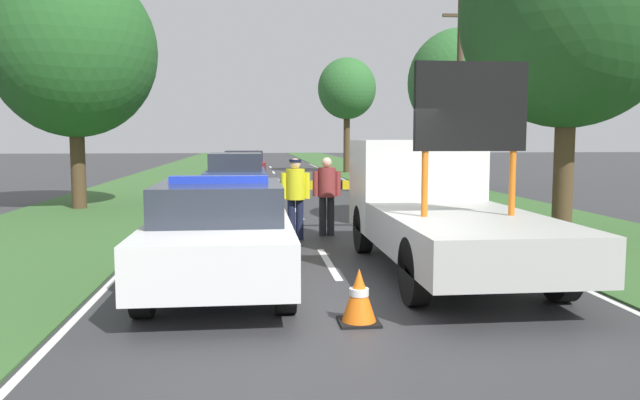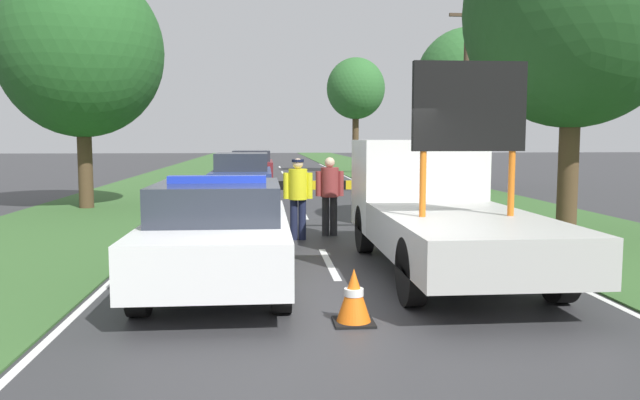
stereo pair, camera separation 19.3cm
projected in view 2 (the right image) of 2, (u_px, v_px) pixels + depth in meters
name	position (u px, v px, depth m)	size (l,w,h in m)	color
ground_plane	(351.00, 307.00, 7.78)	(160.00, 160.00, 0.00)	#333335
lane_markings	(295.00, 196.00, 22.49)	(6.77, 55.48, 0.01)	silver
grass_verge_left	(157.00, 186.00, 27.09)	(4.66, 120.00, 0.03)	#38602D
grass_verge_right	(417.00, 184.00, 28.10)	(4.66, 120.00, 0.03)	#38602D
police_car	(219.00, 233.00, 8.80)	(1.93, 4.72, 1.59)	white
work_truck	(436.00, 205.00, 10.17)	(2.16, 5.81, 3.14)	white
road_barrier	(320.00, 189.00, 14.08)	(3.49, 0.08, 1.14)	black
police_officer	(298.00, 192.00, 12.85)	(0.61, 0.39, 1.69)	#191E38
pedestrian_civilian	(330.00, 190.00, 13.40)	(0.61, 0.39, 1.69)	#232326
traffic_cone_near_police	(383.00, 213.00, 14.93)	(0.44, 0.44, 0.61)	black
traffic_cone_centre_front	(354.00, 296.00, 7.07)	(0.46, 0.46, 0.64)	black
queued_car_hatch_blue	(242.00, 178.00, 19.70)	(1.82, 4.57, 1.63)	navy
queued_car_wagon_maroon	(252.00, 168.00, 26.57)	(1.76, 3.97, 1.58)	maroon
roadside_tree_near_left	(467.00, 83.00, 24.92)	(4.11, 4.11, 6.48)	#4C3823
roadside_tree_near_right	(356.00, 89.00, 37.34)	(3.49, 3.49, 6.89)	#4C3823
roadside_tree_mid_left	(574.00, 13.00, 12.71)	(4.49, 4.49, 7.02)	#4C3823
roadside_tree_mid_right	(81.00, 52.00, 18.16)	(4.74, 4.74, 7.10)	#4C3823
utility_pole	(466.00, 96.00, 20.07)	(1.20, 0.20, 6.67)	#473828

